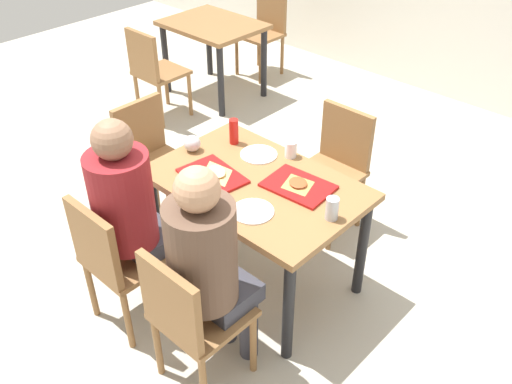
% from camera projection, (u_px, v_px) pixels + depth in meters
% --- Properties ---
extents(ground_plane, '(10.00, 10.00, 0.02)m').
position_uv_depth(ground_plane, '(256.00, 277.00, 3.51)').
color(ground_plane, '#B2AD9E').
extents(main_table, '(1.18, 0.78, 0.72)m').
position_uv_depth(main_table, '(256.00, 195.00, 3.14)').
color(main_table, olive).
rests_on(main_table, ground_plane).
extents(chair_near_left, '(0.40, 0.40, 0.84)m').
position_uv_depth(chair_near_left, '(114.00, 256.00, 2.92)').
color(chair_near_left, olive).
rests_on(chair_near_left, ground_plane).
extents(chair_near_right, '(0.40, 0.40, 0.84)m').
position_uv_depth(chair_near_right, '(189.00, 315.00, 2.59)').
color(chair_near_right, olive).
rests_on(chair_near_right, ground_plane).
extents(chair_far_side, '(0.40, 0.40, 0.84)m').
position_uv_depth(chair_far_side, '(336.00, 161.00, 3.67)').
color(chair_far_side, olive).
rests_on(chair_far_side, ground_plane).
extents(chair_left_end, '(0.40, 0.40, 0.84)m').
position_uv_depth(chair_left_end, '(150.00, 153.00, 3.75)').
color(chair_left_end, olive).
rests_on(chair_left_end, ground_plane).
extents(person_in_red, '(0.32, 0.42, 1.25)m').
position_uv_depth(person_in_red, '(130.00, 207.00, 2.86)').
color(person_in_red, '#383842').
rests_on(person_in_red, ground_plane).
extents(person_in_brown_jacket, '(0.32, 0.42, 1.25)m').
position_uv_depth(person_in_brown_jacket, '(209.00, 261.00, 2.53)').
color(person_in_brown_jacket, '#383842').
rests_on(person_in_brown_jacket, ground_plane).
extents(tray_red_near, '(0.39, 0.31, 0.02)m').
position_uv_depth(tray_red_near, '(212.00, 176.00, 3.11)').
color(tray_red_near, '#B21414').
rests_on(tray_red_near, main_table).
extents(tray_red_far, '(0.38, 0.29, 0.02)m').
position_uv_depth(tray_red_far, '(298.00, 186.00, 3.03)').
color(tray_red_far, '#B21414').
rests_on(tray_red_far, main_table).
extents(paper_plate_center, '(0.22, 0.22, 0.01)m').
position_uv_depth(paper_plate_center, '(259.00, 154.00, 3.30)').
color(paper_plate_center, white).
rests_on(paper_plate_center, main_table).
extents(paper_plate_near_edge, '(0.22, 0.22, 0.01)m').
position_uv_depth(paper_plate_near_edge, '(253.00, 211.00, 2.85)').
color(paper_plate_near_edge, white).
rests_on(paper_plate_near_edge, main_table).
extents(pizza_slice_a, '(0.23, 0.20, 0.02)m').
position_uv_depth(pizza_slice_a, '(217.00, 172.00, 3.11)').
color(pizza_slice_a, '#DBAD60').
rests_on(pizza_slice_a, tray_red_near).
extents(pizza_slice_b, '(0.21, 0.20, 0.02)m').
position_uv_depth(pizza_slice_b, '(298.00, 183.00, 3.02)').
color(pizza_slice_b, '#C68C47').
rests_on(pizza_slice_b, tray_red_far).
extents(plastic_cup_a, '(0.07, 0.07, 0.10)m').
position_uv_depth(plastic_cup_a, '(291.00, 149.00, 3.26)').
color(plastic_cup_a, white).
rests_on(plastic_cup_a, main_table).
extents(plastic_cup_b, '(0.07, 0.07, 0.10)m').
position_uv_depth(plastic_cup_b, '(216.00, 202.00, 2.84)').
color(plastic_cup_b, white).
rests_on(plastic_cup_b, main_table).
extents(soda_can, '(0.07, 0.07, 0.12)m').
position_uv_depth(soda_can, '(332.00, 209.00, 2.78)').
color(soda_can, '#B7BCC6').
rests_on(soda_can, main_table).
extents(condiment_bottle, '(0.06, 0.06, 0.16)m').
position_uv_depth(condiment_bottle, '(234.00, 131.00, 3.37)').
color(condiment_bottle, red).
rests_on(condiment_bottle, main_table).
extents(foil_bundle, '(0.10, 0.10, 0.10)m').
position_uv_depth(foil_bundle, '(192.00, 143.00, 3.32)').
color(foil_bundle, silver).
rests_on(foil_bundle, main_table).
extents(background_table, '(0.90, 0.70, 0.72)m').
position_uv_depth(background_table, '(213.00, 35.00, 5.29)').
color(background_table, olive).
rests_on(background_table, ground_plane).
extents(background_chair_near, '(0.40, 0.40, 0.84)m').
position_uv_depth(background_chair_near, '(153.00, 69.00, 4.92)').
color(background_chair_near, olive).
rests_on(background_chair_near, ground_plane).
extents(background_chair_far, '(0.40, 0.40, 0.84)m').
position_uv_depth(background_chair_far, '(265.00, 27.00, 5.79)').
color(background_chair_far, olive).
rests_on(background_chair_far, ground_plane).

